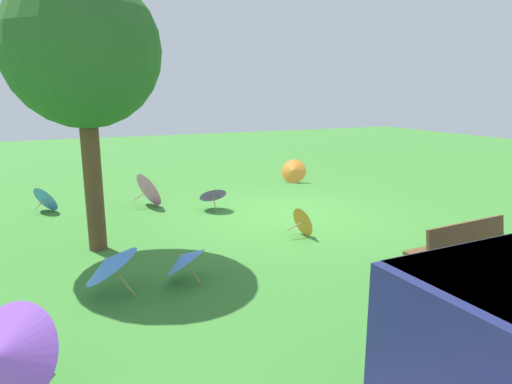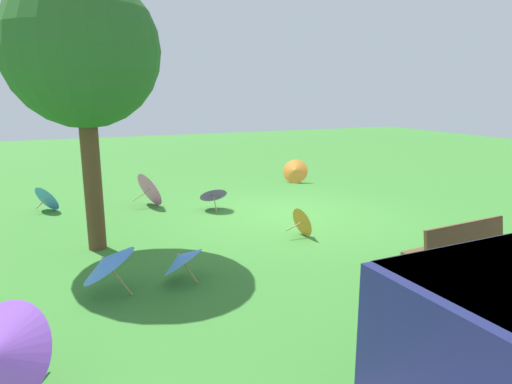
{
  "view_description": "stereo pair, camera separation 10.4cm",
  "coord_description": "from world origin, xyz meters",
  "px_view_note": "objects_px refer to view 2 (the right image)",
  "views": [
    {
      "loc": [
        4.65,
        8.61,
        2.7
      ],
      "look_at": [
        0.74,
        0.09,
        0.6
      ],
      "focal_mm": 31.44,
      "sensor_mm": 36.0,
      "label": 1
    },
    {
      "loc": [
        4.55,
        8.65,
        2.7
      ],
      "look_at": [
        0.74,
        0.09,
        0.6
      ],
      "focal_mm": 31.44,
      "sensor_mm": 36.0,
      "label": 2
    }
  ],
  "objects_px": {
    "parasol_purple_0": "(213,193)",
    "parasol_orange_1": "(295,171)",
    "shade_tree": "(82,52)",
    "parasol_orange_0": "(304,221)",
    "parasol_blue_2": "(106,262)",
    "parasol_pink_0": "(153,188)",
    "parasol_blue_1": "(181,258)",
    "parasol_blue_0": "(49,197)",
    "park_bench": "(456,250)"
  },
  "relations": [
    {
      "from": "park_bench",
      "to": "parasol_orange_1",
      "type": "distance_m",
      "value": 7.45
    },
    {
      "from": "parasol_orange_0",
      "to": "parasol_orange_1",
      "type": "bearing_deg",
      "value": -116.92
    },
    {
      "from": "park_bench",
      "to": "parasol_pink_0",
      "type": "relative_size",
      "value": 1.6
    },
    {
      "from": "parasol_blue_0",
      "to": "parasol_blue_1",
      "type": "distance_m",
      "value": 5.46
    },
    {
      "from": "parasol_blue_0",
      "to": "parasol_orange_0",
      "type": "xyz_separation_m",
      "value": [
        -4.46,
        4.03,
        -0.04
      ]
    },
    {
      "from": "parasol_pink_0",
      "to": "parasol_orange_1",
      "type": "distance_m",
      "value": 4.65
    },
    {
      "from": "shade_tree",
      "to": "parasol_orange_0",
      "type": "distance_m",
      "value": 4.85
    },
    {
      "from": "parasol_blue_2",
      "to": "parasol_orange_1",
      "type": "height_order",
      "value": "parasol_blue_2"
    },
    {
      "from": "parasol_pink_0",
      "to": "parasol_blue_0",
      "type": "relative_size",
      "value": 1.25
    },
    {
      "from": "shade_tree",
      "to": "parasol_purple_0",
      "type": "xyz_separation_m",
      "value": [
        -2.72,
        -1.73,
        -2.92
      ]
    },
    {
      "from": "park_bench",
      "to": "parasol_blue_2",
      "type": "relative_size",
      "value": 1.67
    },
    {
      "from": "parasol_pink_0",
      "to": "parasol_blue_1",
      "type": "relative_size",
      "value": 1.14
    },
    {
      "from": "shade_tree",
      "to": "parasol_blue_1",
      "type": "height_order",
      "value": "shade_tree"
    },
    {
      "from": "parasol_blue_0",
      "to": "parasol_blue_2",
      "type": "distance_m",
      "value": 5.29
    },
    {
      "from": "shade_tree",
      "to": "parasol_blue_0",
      "type": "height_order",
      "value": "shade_tree"
    },
    {
      "from": "park_bench",
      "to": "parasol_blue_1",
      "type": "relative_size",
      "value": 1.82
    },
    {
      "from": "parasol_orange_1",
      "to": "parasol_blue_2",
      "type": "bearing_deg",
      "value": 43.82
    },
    {
      "from": "parasol_pink_0",
      "to": "shade_tree",
      "type": "bearing_deg",
      "value": 60.47
    },
    {
      "from": "shade_tree",
      "to": "parasol_pink_0",
      "type": "distance_m",
      "value": 4.21
    },
    {
      "from": "shade_tree",
      "to": "parasol_orange_1",
      "type": "relative_size",
      "value": 5.25
    },
    {
      "from": "park_bench",
      "to": "parasol_orange_1",
      "type": "xyz_separation_m",
      "value": [
        -1.38,
        -7.32,
        -0.1
      ]
    },
    {
      "from": "parasol_pink_0",
      "to": "parasol_orange_1",
      "type": "height_order",
      "value": "parasol_pink_0"
    },
    {
      "from": "parasol_blue_0",
      "to": "park_bench",
      "type": "bearing_deg",
      "value": 128.96
    },
    {
      "from": "parasol_purple_0",
      "to": "parasol_orange_1",
      "type": "bearing_deg",
      "value": -148.46
    },
    {
      "from": "shade_tree",
      "to": "parasol_orange_0",
      "type": "height_order",
      "value": "shade_tree"
    },
    {
      "from": "park_bench",
      "to": "parasol_purple_0",
      "type": "distance_m",
      "value": 5.63
    },
    {
      "from": "parasol_pink_0",
      "to": "parasol_blue_1",
      "type": "height_order",
      "value": "parasol_pink_0"
    },
    {
      "from": "parasol_purple_0",
      "to": "parasol_orange_1",
      "type": "height_order",
      "value": "parasol_orange_1"
    },
    {
      "from": "parasol_purple_0",
      "to": "parasol_orange_1",
      "type": "distance_m",
      "value": 3.88
    },
    {
      "from": "parasol_blue_2",
      "to": "parasol_purple_0",
      "type": "bearing_deg",
      "value": -126.07
    },
    {
      "from": "parasol_orange_0",
      "to": "parasol_blue_2",
      "type": "bearing_deg",
      "value": 17.91
    },
    {
      "from": "parasol_blue_0",
      "to": "parasol_blue_1",
      "type": "height_order",
      "value": "parasol_blue_0"
    },
    {
      "from": "parasol_pink_0",
      "to": "parasol_blue_2",
      "type": "distance_m",
      "value": 5.0
    },
    {
      "from": "parasol_orange_0",
      "to": "park_bench",
      "type": "bearing_deg",
      "value": 109.92
    },
    {
      "from": "parasol_pink_0",
      "to": "parasol_orange_0",
      "type": "xyz_separation_m",
      "value": [
        -2.17,
        3.54,
        -0.15
      ]
    },
    {
      "from": "parasol_orange_0",
      "to": "shade_tree",
      "type": "bearing_deg",
      "value": -13.26
    },
    {
      "from": "park_bench",
      "to": "parasol_blue_0",
      "type": "distance_m",
      "value": 8.64
    },
    {
      "from": "park_bench",
      "to": "parasol_orange_0",
      "type": "height_order",
      "value": "park_bench"
    },
    {
      "from": "parasol_orange_0",
      "to": "parasol_orange_1",
      "type": "distance_m",
      "value": 5.19
    },
    {
      "from": "parasol_purple_0",
      "to": "parasol_orange_0",
      "type": "xyz_separation_m",
      "value": [
        -0.96,
        2.6,
        -0.1
      ]
    },
    {
      "from": "park_bench",
      "to": "shade_tree",
      "type": "height_order",
      "value": "shade_tree"
    },
    {
      "from": "parasol_blue_1",
      "to": "park_bench",
      "type": "bearing_deg",
      "value": 157.17
    },
    {
      "from": "park_bench",
      "to": "parasol_blue_0",
      "type": "relative_size",
      "value": 2.01
    },
    {
      "from": "shade_tree",
      "to": "parasol_pink_0",
      "type": "height_order",
      "value": "shade_tree"
    },
    {
      "from": "parasol_purple_0",
      "to": "parasol_blue_0",
      "type": "height_order",
      "value": "parasol_blue_0"
    },
    {
      "from": "parasol_purple_0",
      "to": "parasol_orange_0",
      "type": "height_order",
      "value": "parasol_purple_0"
    },
    {
      "from": "parasol_orange_1",
      "to": "parasol_blue_1",
      "type": "bearing_deg",
      "value": 48.8
    },
    {
      "from": "parasol_purple_0",
      "to": "parasol_blue_0",
      "type": "bearing_deg",
      "value": -22.24
    },
    {
      "from": "parasol_purple_0",
      "to": "parasol_blue_1",
      "type": "bearing_deg",
      "value": 65.0
    },
    {
      "from": "parasol_purple_0",
      "to": "parasol_orange_0",
      "type": "relative_size",
      "value": 1.1
    }
  ]
}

